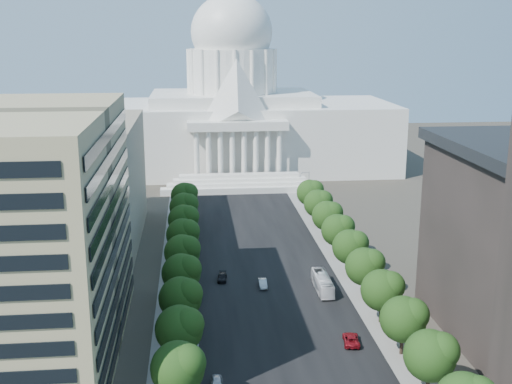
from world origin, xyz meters
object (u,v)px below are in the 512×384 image
object	(u,v)px
car_red	(351,339)
city_bus	(323,283)
car_silver	(263,284)
car_parked	(217,384)
car_dark_b	(222,278)

from	to	relation	value
car_red	city_bus	world-z (taller)	city_bus
car_silver	car_parked	distance (m)	39.67
car_dark_b	car_parked	distance (m)	42.56
car_dark_b	car_parked	xyz separation A→B (m)	(-2.83, -42.47, 0.11)
car_silver	car_red	world-z (taller)	car_red
car_red	car_parked	distance (m)	26.13
car_red	city_bus	bearing A→B (deg)	-81.66
car_dark_b	city_bus	size ratio (longest dim) A/B	0.40
car_silver	city_bus	distance (m)	12.34
car_silver	car_dark_b	size ratio (longest dim) A/B	1.00
car_silver	car_parked	world-z (taller)	car_parked
car_parked	car_red	bearing A→B (deg)	28.51
car_silver	car_red	bearing A→B (deg)	-64.61
car_red	city_bus	xyz separation A→B (m)	(-0.25, 23.06, 0.86)
car_silver	car_dark_b	xyz separation A→B (m)	(-8.17, 4.36, -0.09)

